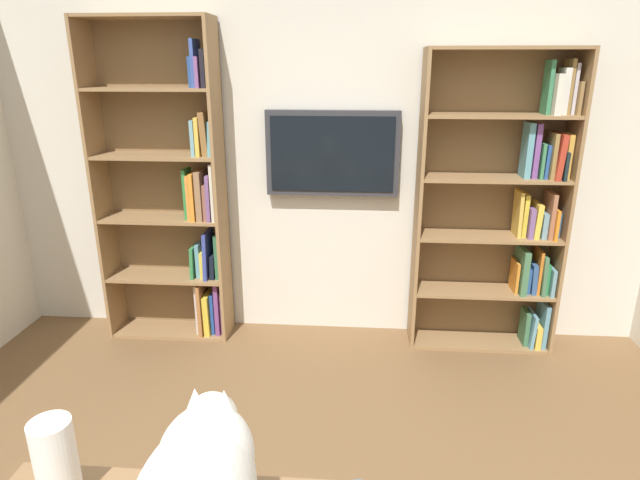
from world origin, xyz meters
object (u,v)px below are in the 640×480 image
(bookshelf_left, at_px, (507,207))
(paper_towel_roll, at_px, (56,461))
(bookshelf_right, at_px, (176,198))
(wall_mounted_tv, at_px, (332,154))

(bookshelf_left, distance_m, paper_towel_roll, 2.89)
(bookshelf_right, distance_m, wall_mounted_tv, 1.10)
(bookshelf_right, xyz_separation_m, wall_mounted_tv, (-1.06, -0.08, 0.30))
(bookshelf_left, distance_m, bookshelf_right, 2.20)
(bookshelf_right, xyz_separation_m, paper_towel_roll, (-0.46, 2.31, -0.14))
(bookshelf_left, height_order, paper_towel_roll, bookshelf_left)
(bookshelf_right, height_order, wall_mounted_tv, bookshelf_right)
(paper_towel_roll, bearing_deg, bookshelf_right, -78.85)
(wall_mounted_tv, height_order, paper_towel_roll, wall_mounted_tv)
(bookshelf_right, relative_size, wall_mounted_tv, 2.44)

